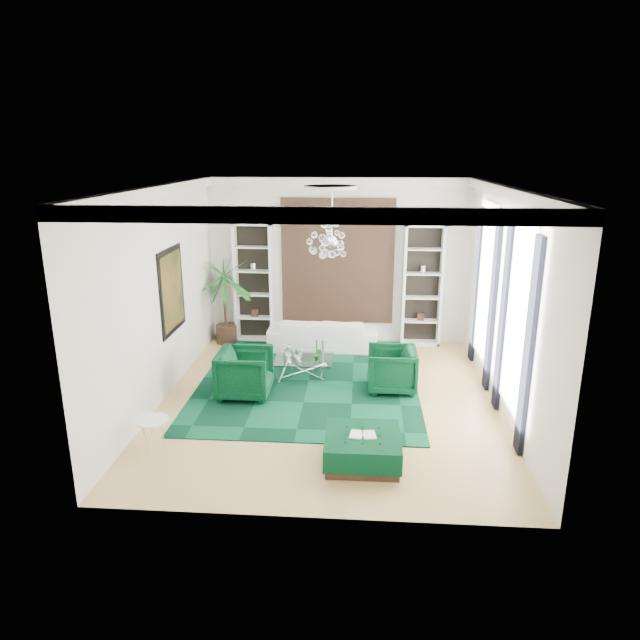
# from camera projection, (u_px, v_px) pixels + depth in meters

# --- Properties ---
(floor) EXTENTS (6.00, 7.00, 0.02)m
(floor) POSITION_uv_depth(u_px,v_px,m) (328.00, 400.00, 10.41)
(floor) COLOR tan
(floor) RESTS_ON ground
(ceiling) EXTENTS (6.00, 7.00, 0.02)m
(ceiling) POSITION_uv_depth(u_px,v_px,m) (329.00, 186.00, 9.31)
(ceiling) COLOR white
(ceiling) RESTS_ON ground
(wall_back) EXTENTS (6.00, 0.02, 3.80)m
(wall_back) POSITION_uv_depth(u_px,v_px,m) (338.00, 261.00, 13.22)
(wall_back) COLOR silver
(wall_back) RESTS_ON ground
(wall_front) EXTENTS (6.00, 0.02, 3.80)m
(wall_front) POSITION_uv_depth(u_px,v_px,m) (311.00, 375.00, 6.51)
(wall_front) COLOR silver
(wall_front) RESTS_ON ground
(wall_left) EXTENTS (0.02, 7.00, 3.80)m
(wall_left) POSITION_uv_depth(u_px,v_px,m) (159.00, 296.00, 10.07)
(wall_left) COLOR silver
(wall_left) RESTS_ON ground
(wall_right) EXTENTS (0.02, 7.00, 3.80)m
(wall_right) POSITION_uv_depth(u_px,v_px,m) (506.00, 302.00, 9.65)
(wall_right) COLOR silver
(wall_right) RESTS_ON ground
(crown_molding) EXTENTS (6.00, 7.00, 0.18)m
(crown_molding) POSITION_uv_depth(u_px,v_px,m) (329.00, 193.00, 9.35)
(crown_molding) COLOR white
(crown_molding) RESTS_ON ceiling
(ceiling_medallion) EXTENTS (0.90, 0.90, 0.05)m
(ceiling_medallion) POSITION_uv_depth(u_px,v_px,m) (330.00, 187.00, 9.61)
(ceiling_medallion) COLOR white
(ceiling_medallion) RESTS_ON ceiling
(tapestry) EXTENTS (2.50, 0.06, 2.80)m
(tapestry) POSITION_uv_depth(u_px,v_px,m) (338.00, 262.00, 13.17)
(tapestry) COLOR black
(tapestry) RESTS_ON wall_back
(shelving_left) EXTENTS (0.90, 0.38, 2.80)m
(shelving_left) POSITION_uv_depth(u_px,v_px,m) (254.00, 283.00, 13.30)
(shelving_left) COLOR white
(shelving_left) RESTS_ON floor
(shelving_right) EXTENTS (0.90, 0.38, 2.80)m
(shelving_right) POSITION_uv_depth(u_px,v_px,m) (422.00, 286.00, 13.03)
(shelving_right) COLOR white
(shelving_right) RESTS_ON floor
(painting) EXTENTS (0.04, 1.30, 1.60)m
(painting) POSITION_uv_depth(u_px,v_px,m) (172.00, 291.00, 10.66)
(painting) COLOR black
(painting) RESTS_ON wall_left
(window_near) EXTENTS (0.03, 1.10, 2.90)m
(window_near) POSITION_uv_depth(u_px,v_px,m) (519.00, 317.00, 8.79)
(window_near) COLOR white
(window_near) RESTS_ON wall_right
(curtain_near_a) EXTENTS (0.07, 0.30, 3.25)m
(curtain_near_a) POSITION_uv_depth(u_px,v_px,m) (529.00, 349.00, 8.12)
(curtain_near_a) COLOR black
(curtain_near_a) RESTS_ON floor
(curtain_near_b) EXTENTS (0.07, 0.30, 3.25)m
(curtain_near_b) POSITION_uv_depth(u_px,v_px,m) (503.00, 318.00, 9.61)
(curtain_near_b) COLOR black
(curtain_near_b) RESTS_ON floor
(window_far) EXTENTS (0.03, 1.10, 2.90)m
(window_far) POSITION_uv_depth(u_px,v_px,m) (487.00, 282.00, 11.08)
(window_far) COLOR white
(window_far) RESTS_ON wall_right
(curtain_far_a) EXTENTS (0.07, 0.30, 3.25)m
(curtain_far_a) POSITION_uv_depth(u_px,v_px,m) (492.00, 305.00, 10.41)
(curtain_far_a) COLOR black
(curtain_far_a) RESTS_ON floor
(curtain_far_b) EXTENTS (0.07, 0.30, 3.25)m
(curtain_far_b) POSITION_uv_depth(u_px,v_px,m) (476.00, 286.00, 11.90)
(curtain_far_b) COLOR black
(curtain_far_b) RESTS_ON floor
(rug) EXTENTS (4.20, 5.00, 0.02)m
(rug) POSITION_uv_depth(u_px,v_px,m) (309.00, 381.00, 11.23)
(rug) COLOR black
(rug) RESTS_ON floor
(sofa) EXTENTS (2.45, 0.96, 0.72)m
(sofa) POSITION_uv_depth(u_px,v_px,m) (323.00, 333.00, 13.00)
(sofa) COLOR white
(sofa) RESTS_ON floor
(armchair_left) EXTENTS (0.97, 0.95, 0.89)m
(armchair_left) POSITION_uv_depth(u_px,v_px,m) (245.00, 373.00, 10.45)
(armchair_left) COLOR black
(armchair_left) RESTS_ON floor
(armchair_right) EXTENTS (0.91, 0.89, 0.83)m
(armchair_right) POSITION_uv_depth(u_px,v_px,m) (392.00, 369.00, 10.71)
(armchair_right) COLOR black
(armchair_right) RESTS_ON floor
(coffee_table) EXTENTS (1.15, 1.15, 0.40)m
(coffee_table) POSITION_uv_depth(u_px,v_px,m) (304.00, 365.00, 11.51)
(coffee_table) COLOR white
(coffee_table) RESTS_ON floor
(ottoman_side) EXTENTS (0.81, 0.81, 0.36)m
(ottoman_side) POSITION_uv_depth(u_px,v_px,m) (250.00, 358.00, 11.99)
(ottoman_side) COLOR black
(ottoman_side) RESTS_ON floor
(ottoman_front) EXTENTS (1.08, 1.08, 0.43)m
(ottoman_front) POSITION_uv_depth(u_px,v_px,m) (362.00, 449.00, 8.26)
(ottoman_front) COLOR black
(ottoman_front) RESTS_ON floor
(book) EXTENTS (0.38, 0.26, 0.03)m
(book) POSITION_uv_depth(u_px,v_px,m) (363.00, 434.00, 8.19)
(book) COLOR white
(book) RESTS_ON ottoman_front
(side_table) EXTENTS (0.49, 0.49, 0.47)m
(side_table) POSITION_uv_depth(u_px,v_px,m) (153.00, 434.00, 8.63)
(side_table) COLOR white
(side_table) RESTS_ON floor
(palm) EXTENTS (1.64, 1.64, 2.63)m
(palm) POSITION_uv_depth(u_px,v_px,m) (224.00, 288.00, 13.12)
(palm) COLOR #186220
(palm) RESTS_ON floor
(chandelier) EXTENTS (0.83, 0.83, 0.74)m
(chandelier) POSITION_uv_depth(u_px,v_px,m) (332.00, 242.00, 9.83)
(chandelier) COLOR white
(chandelier) RESTS_ON ceiling
(table_plant) EXTENTS (0.15, 0.12, 0.26)m
(table_plant) POSITION_uv_depth(u_px,v_px,m) (318.00, 354.00, 11.16)
(table_plant) COLOR #186220
(table_plant) RESTS_ON coffee_table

